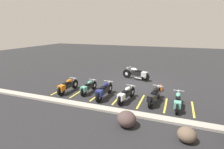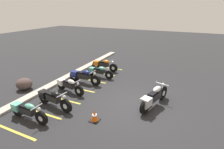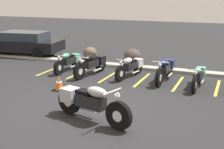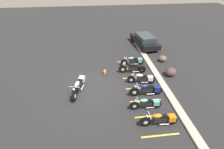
{
  "view_description": "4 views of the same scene",
  "coord_description": "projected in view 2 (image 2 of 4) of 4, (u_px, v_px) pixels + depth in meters",
  "views": [
    {
      "loc": [
        -2.83,
        13.05,
        4.13
      ],
      "look_at": [
        1.43,
        1.86,
        0.99
      ],
      "focal_mm": 28.0,
      "sensor_mm": 36.0,
      "label": 1
    },
    {
      "loc": [
        -7.24,
        -2.1,
        4.51
      ],
      "look_at": [
        0.97,
        1.71,
        1.01
      ],
      "focal_mm": 28.0,
      "sensor_mm": 36.0,
      "label": 2
    },
    {
      "loc": [
        3.72,
        -7.74,
        3.26
      ],
      "look_at": [
        0.03,
        1.3,
        0.73
      ],
      "focal_mm": 50.0,
      "sensor_mm": 36.0,
      "label": 3
    },
    {
      "loc": [
        10.29,
        0.29,
        7.66
      ],
      "look_at": [
        0.01,
        1.55,
        1.09
      ],
      "focal_mm": 28.0,
      "sensor_mm": 36.0,
      "label": 4
    }
  ],
  "objects": [
    {
      "name": "parked_bike_3",
      "position": [
        83.0,
        76.0,
        10.94
      ],
      "size": [
        0.64,
        2.26,
        0.89
      ],
      "rotation": [
        0.0,
        0.0,
        -1.59
      ],
      "color": "black",
      "rests_on": "ground"
    },
    {
      "name": "stall_line_1",
      "position": [
        43.0,
        113.0,
        7.92
      ],
      "size": [
        0.1,
        2.1,
        0.0
      ],
      "primitive_type": "cube",
      "color": "gold",
      "rests_on": "ground"
    },
    {
      "name": "stall_line_2",
      "position": [
        64.0,
        100.0,
        9.11
      ],
      "size": [
        0.1,
        2.1,
        0.0
      ],
      "primitive_type": "cube",
      "color": "gold",
      "rests_on": "ground"
    },
    {
      "name": "traffic_cone",
      "position": [
        95.0,
        116.0,
        7.34
      ],
      "size": [
        0.4,
        0.4,
        0.51
      ],
      "color": "black",
      "rests_on": "ground"
    },
    {
      "name": "stall_line_4",
      "position": [
        92.0,
        80.0,
        11.48
      ],
      "size": [
        0.1,
        2.1,
        0.0
      ],
      "primitive_type": "cube",
      "color": "gold",
      "rests_on": "ground"
    },
    {
      "name": "parked_bike_0",
      "position": [
        27.0,
        111.0,
        7.36
      ],
      "size": [
        0.58,
        2.07,
        0.81
      ],
      "rotation": [
        0.0,
        0.0,
        -1.59
      ],
      "color": "black",
      "rests_on": "ground"
    },
    {
      "name": "motorcycle_silver_featured",
      "position": [
        153.0,
        97.0,
        8.26
      ],
      "size": [
        2.41,
        1.0,
        0.97
      ],
      "rotation": [
        0.0,
        0.0,
        -0.28
      ],
      "color": "black",
      "rests_on": "ground"
    },
    {
      "name": "ground",
      "position": [
        135.0,
        105.0,
        8.57
      ],
      "size": [
        60.0,
        60.0,
        0.0
      ],
      "primitive_type": "plane",
      "color": "#262628"
    },
    {
      "name": "stall_line_6",
      "position": [
        110.0,
        68.0,
        13.86
      ],
      "size": [
        0.1,
        2.1,
        0.0
      ],
      "primitive_type": "cube",
      "color": "gold",
      "rests_on": "ground"
    },
    {
      "name": "parked_bike_2",
      "position": [
        68.0,
        85.0,
        9.77
      ],
      "size": [
        0.71,
        2.06,
        0.82
      ],
      "rotation": [
        0.0,
        0.0,
        -1.75
      ],
      "color": "black",
      "rests_on": "ground"
    },
    {
      "name": "landscape_rock_0",
      "position": [
        24.0,
        84.0,
        10.14
      ],
      "size": [
        1.15,
        1.18,
        0.68
      ],
      "primitive_type": "ellipsoid",
      "rotation": [
        0.0,
        0.0,
        2.06
      ],
      "color": "#4D3C3B",
      "rests_on": "ground"
    },
    {
      "name": "parked_bike_1",
      "position": [
        52.0,
        98.0,
        8.3
      ],
      "size": [
        0.7,
        2.22,
        0.88
      ],
      "rotation": [
        0.0,
        0.0,
        -1.71
      ],
      "color": "black",
      "rests_on": "ground"
    },
    {
      "name": "parked_bike_5",
      "position": [
        103.0,
        65.0,
        13.19
      ],
      "size": [
        0.6,
        2.15,
        0.84
      ],
      "rotation": [
        0.0,
        0.0,
        -1.61
      ],
      "color": "black",
      "rests_on": "ground"
    },
    {
      "name": "parked_bike_4",
      "position": [
        99.0,
        71.0,
        11.89
      ],
      "size": [
        0.55,
        1.98,
        0.78
      ],
      "rotation": [
        0.0,
        0.0,
        -1.6
      ],
      "color": "black",
      "rests_on": "ground"
    },
    {
      "name": "concrete_curb",
      "position": [
        51.0,
        85.0,
        10.65
      ],
      "size": [
        18.0,
        0.5,
        0.12
      ],
      "primitive_type": "cube",
      "color": "#A8A399",
      "rests_on": "ground"
    },
    {
      "name": "stall_line_0",
      "position": [
        16.0,
        132.0,
        6.73
      ],
      "size": [
        0.1,
        2.1,
        0.0
      ],
      "primitive_type": "cube",
      "color": "gold",
      "rests_on": "ground"
    },
    {
      "name": "stall_line_3",
      "position": [
        79.0,
        89.0,
        10.29
      ],
      "size": [
        0.1,
        2.1,
        0.0
      ],
      "primitive_type": "cube",
      "color": "gold",
      "rests_on": "ground"
    },
    {
      "name": "stall_line_5",
      "position": [
        102.0,
        74.0,
        12.67
      ],
      "size": [
        0.1,
        2.1,
        0.0
      ],
      "primitive_type": "cube",
      "color": "gold",
      "rests_on": "ground"
    }
  ]
}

